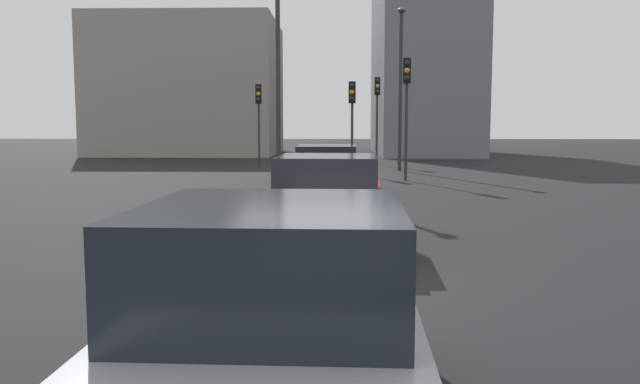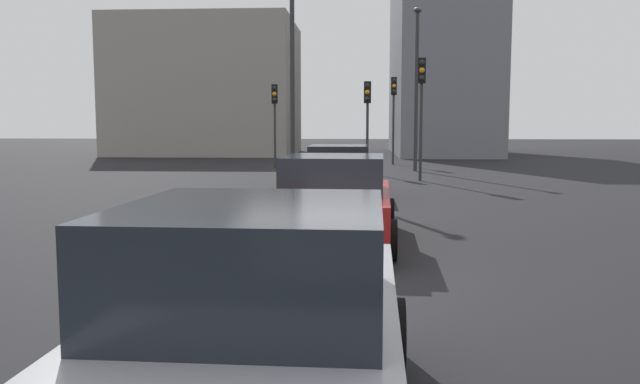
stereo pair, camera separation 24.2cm
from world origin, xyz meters
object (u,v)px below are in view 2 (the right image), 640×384
traffic_light_far_left (275,108)px  street_lamp_kerbside (417,75)px  car_black_lead (339,171)px  car_silver_third (259,332)px  traffic_light_near_left (367,107)px  traffic_light_near_right (422,93)px  traffic_light_far_right (394,102)px  street_lamp_far (292,41)px  car_red_second (335,201)px

traffic_light_far_left → street_lamp_kerbside: (-1.77, -6.48, 1.36)m
car_black_lead → street_lamp_kerbside: 11.13m
car_silver_third → car_black_lead: bearing=1.3°
traffic_light_near_left → traffic_light_far_left: (3.29, 4.33, 0.06)m
traffic_light_near_left → traffic_light_near_right: bearing=35.4°
street_lamp_kerbside → traffic_light_far_right: bearing=9.3°
traffic_light_far_left → street_lamp_far: size_ratio=0.46×
car_red_second → car_silver_third: 7.08m
traffic_light_far_right → street_lamp_far: bearing=-23.5°
street_lamp_far → traffic_light_far_left: bearing=12.0°
car_red_second → traffic_light_far_right: 22.24m
car_red_second → traffic_light_far_left: 19.68m
traffic_light_far_left → street_lamp_far: street_lamp_far is taller
street_lamp_kerbside → traffic_light_near_right: bearing=177.1°
traffic_light_near_left → traffic_light_far_right: 6.23m
traffic_light_near_left → street_lamp_far: bearing=-23.8°
traffic_light_far_left → car_black_lead: bearing=12.6°
street_lamp_kerbside → street_lamp_far: size_ratio=0.83×
traffic_light_near_right → street_lamp_far: size_ratio=0.52×
traffic_light_near_right → traffic_light_far_left: (6.79, 6.23, -0.34)m
street_lamp_far → car_silver_third: bearing=-174.7°
car_silver_third → traffic_light_far_left: size_ratio=1.04×
car_red_second → car_silver_third: (-7.08, 0.21, 0.02)m
traffic_light_far_left → traffic_light_far_right: bearing=112.2°
car_black_lead → traffic_light_far_left: 12.56m
car_black_lead → car_red_second: bearing=-178.4°
car_black_lead → traffic_light_near_left: 8.89m
car_silver_third → traffic_light_far_right: size_ratio=0.92×
street_lamp_far → street_lamp_kerbside: bearing=-38.8°
car_red_second → street_lamp_kerbside: (17.47, -2.90, 3.45)m
car_red_second → street_lamp_far: size_ratio=0.53×
traffic_light_far_left → street_lamp_far: bearing=8.5°
traffic_light_near_left → traffic_light_near_right: 4.01m
car_silver_third → traffic_light_far_right: 29.28m
traffic_light_far_right → street_lamp_far: size_ratio=0.52×
traffic_light_near_left → traffic_light_far_left: 5.44m
car_silver_third → street_lamp_kerbside: street_lamp_kerbside is taller
car_silver_third → traffic_light_near_right: bearing=-6.8°
traffic_light_near_left → traffic_light_far_right: bearing=173.8°
car_red_second → traffic_light_far_left: traffic_light_far_left is taller
car_silver_third → street_lamp_far: bearing=6.8°
car_red_second → traffic_light_far_left: bearing=12.7°
car_black_lead → street_lamp_far: (4.11, 1.77, 4.21)m
car_silver_third → traffic_light_near_left: (23.03, -0.96, 2.00)m
traffic_light_far_right → traffic_light_near_right: bearing=0.6°
car_black_lead → traffic_light_near_left: bearing=-5.5°
traffic_light_near_left → car_red_second: bearing=4.3°
traffic_light_near_right → street_lamp_kerbside: (5.02, -0.25, 1.02)m
traffic_light_far_right → car_silver_third: bearing=-7.0°
car_black_lead → traffic_light_far_right: traffic_light_far_right is taller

